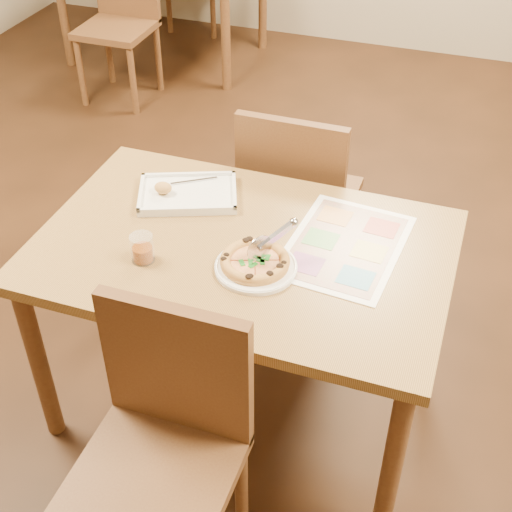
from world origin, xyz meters
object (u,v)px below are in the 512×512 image
(dining_table, at_px, (243,266))
(chair_near, at_px, (166,422))
(bg_chair_near, at_px, (121,5))
(pizza_cutter, at_px, (271,240))
(menu, at_px, (345,246))
(plate, at_px, (256,267))
(glass_tumbler, at_px, (142,250))
(pizza, at_px, (255,261))
(chair_far, at_px, (296,187))
(appetizer_tray, at_px, (186,194))

(dining_table, distance_m, chair_near, 0.61)
(bg_chair_near, xyz_separation_m, pizza_cutter, (1.71, -2.25, 0.24))
(bg_chair_near, relative_size, menu, 0.99)
(chair_near, height_order, plate, chair_near)
(plate, relative_size, glass_tumbler, 2.80)
(chair_near, relative_size, bg_chair_near, 1.00)
(dining_table, relative_size, pizza_cutter, 9.25)
(bg_chair_near, bearing_deg, pizza, -53.84)
(chair_near, bearing_deg, menu, 66.58)
(pizza, xyz_separation_m, pizza_cutter, (0.04, 0.04, 0.06))
(chair_far, xyz_separation_m, bg_chair_near, (-1.60, 1.60, 0.00))
(pizza_cutter, bearing_deg, bg_chair_near, 74.64)
(pizza, distance_m, appetizer_tray, 0.45)
(dining_table, bearing_deg, pizza_cutter, -25.69)
(chair_far, xyz_separation_m, plate, (0.08, -0.70, 0.16))
(chair_near, relative_size, chair_far, 1.00)
(chair_far, bearing_deg, pizza, 96.01)
(menu, bearing_deg, dining_table, -161.66)
(plate, height_order, glass_tumbler, glass_tumbler)
(bg_chair_near, xyz_separation_m, pizza, (1.67, -2.29, 0.18))
(pizza_cutter, xyz_separation_m, glass_tumbler, (-0.37, -0.12, -0.05))
(dining_table, relative_size, menu, 2.73)
(appetizer_tray, xyz_separation_m, menu, (0.58, -0.09, -0.01))
(chair_far, bearing_deg, bg_chair_near, -44.94)
(plate, relative_size, menu, 0.52)
(chair_far, bearing_deg, glass_tumbler, 71.22)
(dining_table, distance_m, pizza, 0.16)
(chair_near, height_order, pizza, chair_near)
(bg_chair_near, distance_m, appetizer_tray, 2.41)
(chair_near, bearing_deg, appetizer_tray, 109.24)
(bg_chair_near, relative_size, plate, 1.88)
(chair_near, relative_size, menu, 0.99)
(appetizer_tray, bearing_deg, pizza, -38.77)
(chair_far, height_order, bg_chair_near, same)
(plate, distance_m, menu, 0.30)
(plate, bearing_deg, menu, 41.10)
(chair_far, xyz_separation_m, pizza, (0.07, -0.69, 0.18))
(chair_far, bearing_deg, appetizer_tray, 56.24)
(chair_near, bearing_deg, dining_table, 90.00)
(chair_near, distance_m, menu, 0.78)
(glass_tumbler, bearing_deg, pizza_cutter, 17.31)
(dining_table, relative_size, glass_tumbler, 14.56)
(chair_far, xyz_separation_m, glass_tumbler, (-0.26, -0.77, 0.19))
(chair_far, bearing_deg, plate, 96.39)
(pizza_cutter, distance_m, appetizer_tray, 0.46)
(bg_chair_near, relative_size, pizza_cutter, 3.34)
(glass_tumbler, bearing_deg, chair_far, 71.22)
(chair_near, height_order, menu, chair_near)
(dining_table, height_order, pizza, pizza)
(glass_tumbler, distance_m, menu, 0.63)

